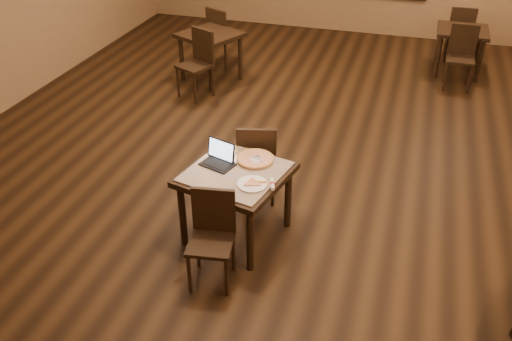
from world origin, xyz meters
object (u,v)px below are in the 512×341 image
(other_table_a, at_px, (462,37))
(other_table_a_chair_far, at_px, (460,31))
(tiled_table, at_px, (236,180))
(other_table_a_chair_near, at_px, (461,53))
(pizza_pan, at_px, (255,160))
(laptop, at_px, (219,158))
(other_table_b_chair_far, at_px, (221,34))
(other_table_b_chair_near, at_px, (199,59))
(other_table_b, at_px, (210,41))
(chair_main_near, at_px, (212,232))
(chair_main_far, at_px, (257,159))

(other_table_a, bearing_deg, other_table_a_chair_far, 89.83)
(tiled_table, height_order, other_table_a_chair_far, other_table_a_chair_far)
(other_table_a, height_order, other_table_a_chair_far, other_table_a_chair_far)
(tiled_table, distance_m, other_table_a_chair_near, 5.05)
(pizza_pan, bearing_deg, other_table_a_chair_far, 69.60)
(laptop, xyz_separation_m, other_table_b_chair_far, (-1.51, 4.16, -0.25))
(other_table_b_chair_near, bearing_deg, other_table_a_chair_near, 46.56)
(other_table_b, bearing_deg, pizza_pan, -37.60)
(chair_main_near, distance_m, other_table_b_chair_near, 4.03)
(tiled_table, height_order, other_table_b, other_table_b)
(chair_main_far, height_order, pizza_pan, chair_main_far)
(other_table_a, distance_m, other_table_a_chair_near, 0.57)
(other_table_b_chair_near, bearing_deg, other_table_b, 118.37)
(tiled_table, height_order, other_table_b_chair_near, other_table_b_chair_near)
(laptop, bearing_deg, other_table_b_chair_far, 127.06)
(other_table_a_chair_near, distance_m, other_table_b_chair_far, 3.87)
(chair_main_near, bearing_deg, other_table_b_chair_far, 100.21)
(tiled_table, distance_m, chair_main_near, 0.64)
(tiled_table, relative_size, other_table_b_chair_near, 1.09)
(laptop, distance_m, other_table_b_chair_far, 4.43)
(laptop, distance_m, other_table_a_chair_near, 5.06)
(pizza_pan, bearing_deg, other_table_a_chair_near, 64.91)
(chair_main_far, relative_size, other_table_a_chair_near, 0.99)
(pizza_pan, bearing_deg, other_table_a, 67.48)
(tiled_table, bearing_deg, other_table_a, 80.20)
(tiled_table, distance_m, other_table_a, 5.57)
(chair_main_far, relative_size, pizza_pan, 2.37)
(other_table_a_chair_far, xyz_separation_m, other_table_b_chair_near, (-3.78, -2.63, 0.03))
(chair_main_near, height_order, other_table_a_chair_far, other_table_a_chair_far)
(other_table_b, relative_size, other_table_b_chair_near, 1.09)
(chair_main_far, height_order, other_table_b_chair_near, other_table_b_chair_near)
(other_table_a_chair_near, xyz_separation_m, other_table_b_chair_far, (-3.85, -0.32, 0.03))
(other_table_a_chair_near, bearing_deg, other_table_b_chair_far, -175.45)
(pizza_pan, xyz_separation_m, other_table_a_chair_far, (2.03, 5.46, -0.22))
(other_table_a, bearing_deg, pizza_pan, -112.67)
(laptop, height_order, other_table_b_chair_near, other_table_b_chair_near)
(chair_main_near, bearing_deg, chair_main_far, 79.52)
(chair_main_far, bearing_deg, other_table_a, -130.07)
(chair_main_near, xyz_separation_m, other_table_a_chair_near, (2.16, 5.20, 0.04))
(laptop, xyz_separation_m, other_table_b_chair_near, (-1.43, 2.97, -0.25))
(pizza_pan, bearing_deg, chair_main_near, -98.72)
(chair_main_near, distance_m, other_table_b_chair_far, 5.16)
(other_table_b_chair_far, bearing_deg, pizza_pan, 139.24)
(tiled_table, xyz_separation_m, chair_main_far, (0.02, 0.62, -0.12))
(other_table_a_chair_near, bearing_deg, laptop, -117.85)
(other_table_a_chair_far, bearing_deg, pizza_pan, 69.45)
(chair_main_near, height_order, other_table_b_chair_near, other_table_b_chair_near)
(laptop, height_order, other_table_a_chair_near, laptop)
(other_table_a, bearing_deg, chair_main_near, -110.73)
(chair_main_near, relative_size, other_table_a_chair_far, 0.93)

